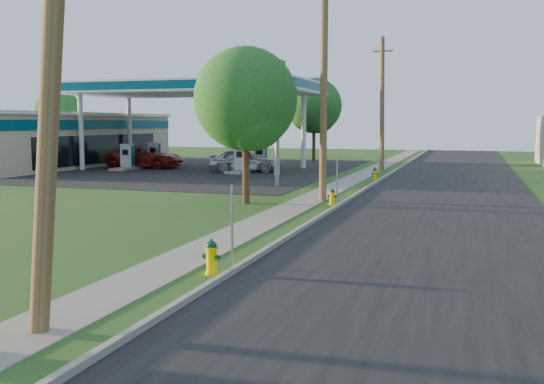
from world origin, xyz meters
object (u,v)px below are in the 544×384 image
at_px(fuel_pump_se, 260,159).
at_px(price_pylon, 277,86).
at_px(fuel_pump_ne, 241,162).
at_px(tree_back, 58,113).
at_px(car_silver, 244,160).
at_px(tree_lot, 315,108).
at_px(hydrant_mid, 332,197).
at_px(utility_pole_near, 52,35).
at_px(hydrant_far, 375,174).
at_px(tree_verge, 247,103).
at_px(fuel_pump_nw, 127,160).
at_px(utility_pole_far, 382,104).
at_px(fuel_pump_sw, 154,157).
at_px(car_red, 145,157).
at_px(hydrant_near, 211,257).
at_px(utility_pole_mid, 324,88).

relative_size(fuel_pump_se, price_pylon, 0.47).
bearing_deg(fuel_pump_ne, tree_back, 154.21).
height_order(fuel_pump_se, car_silver, fuel_pump_se).
height_order(tree_lot, hydrant_mid, tree_lot).
distance_m(utility_pole_near, tree_back, 53.53).
xyz_separation_m(tree_back, hydrant_far, (33.36, -14.17, -3.98)).
xyz_separation_m(tree_verge, tree_lot, (-4.17, 28.01, 0.48)).
height_order(fuel_pump_nw, tree_verge, tree_verge).
distance_m(utility_pole_far, fuel_pump_sw, 18.39).
xyz_separation_m(tree_back, car_red, (15.11, -9.58, -3.55)).
relative_size(utility_pole_near, price_pylon, 1.38).
bearing_deg(tree_back, hydrant_near, -48.83).
height_order(tree_verge, tree_back, tree_back).
relative_size(tree_verge, car_red, 1.13).
relative_size(tree_back, car_red, 1.16).
bearing_deg(fuel_pump_ne, car_red, 167.67).
height_order(fuel_pump_sw, hydrant_near, fuel_pump_sw).
height_order(tree_back, car_silver, tree_back).
xyz_separation_m(fuel_pump_sw, hydrant_near, (18.55, -30.58, -0.32)).
bearing_deg(tree_lot, tree_verge, -81.53).
bearing_deg(hydrant_mid, fuel_pump_sw, 135.68).
bearing_deg(fuel_pump_se, hydrant_near, -72.65).
xyz_separation_m(utility_pole_mid, car_red, (-17.49, 14.88, -4.14)).
distance_m(utility_pole_mid, hydrant_mid, 4.79).
distance_m(fuel_pump_nw, hydrant_near, 32.42).
xyz_separation_m(tree_verge, hydrant_near, (3.49, -11.66, -3.87)).
relative_size(fuel_pump_sw, hydrant_near, 3.86).
relative_size(fuel_pump_se, tree_lot, 0.43).
bearing_deg(car_silver, utility_pole_mid, -162.80).
bearing_deg(tree_back, utility_pole_near, -52.47).
relative_size(hydrant_near, car_silver, 0.17).
bearing_deg(utility_pole_near, tree_lot, 99.03).
bearing_deg(hydrant_far, utility_pole_far, 95.57).
bearing_deg(utility_pole_far, fuel_pump_se, -173.59).
height_order(fuel_pump_sw, tree_back, tree_back).
distance_m(price_pylon, hydrant_near, 20.25).
bearing_deg(car_silver, tree_lot, -25.31).
bearing_deg(tree_lot, price_pylon, -81.41).
bearing_deg(hydrant_mid, hydrant_far, 89.63).
relative_size(hydrant_near, hydrant_mid, 1.17).
bearing_deg(tree_lot, utility_pole_near, -80.97).
bearing_deg(utility_pole_near, hydrant_far, 88.48).
distance_m(utility_pole_near, hydrant_mid, 17.45).
distance_m(price_pylon, hydrant_far, 8.37).
bearing_deg(fuel_pump_se, price_pylon, -66.50).
xyz_separation_m(hydrant_mid, hydrant_far, (0.07, 11.43, 0.04)).
height_order(fuel_pump_ne, price_pylon, price_pylon).
relative_size(car_red, car_silver, 1.20).
xyz_separation_m(fuel_pump_se, tree_verge, (6.06, -18.92, 3.56)).
relative_size(utility_pole_mid, fuel_pump_se, 3.06).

